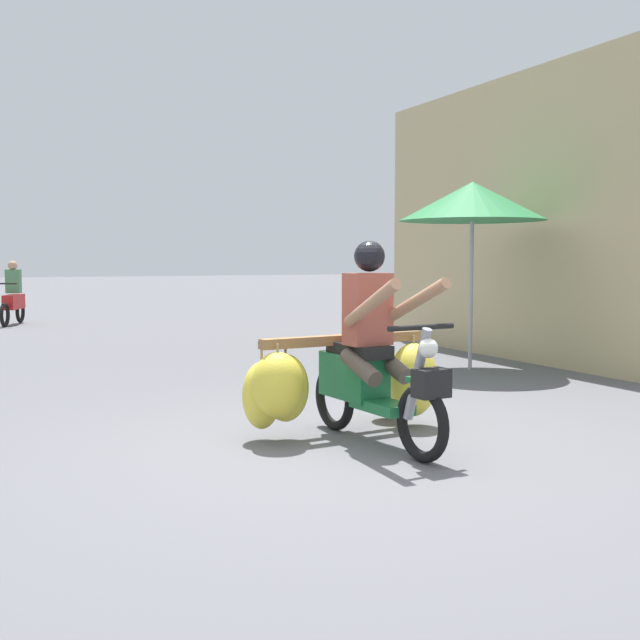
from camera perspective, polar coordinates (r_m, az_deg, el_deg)
ground_plane at (r=5.89m, az=2.12°, el=-9.63°), size 120.00×120.00×0.00m
motorbike_main_loaded at (r=6.24m, az=2.28°, el=-4.00°), size 1.85×1.82×1.58m
motorbike_distant_ahead_right at (r=18.23m, az=-21.68°, el=1.46°), size 0.73×1.55×1.40m
shopfront_building at (r=12.68m, az=20.07°, el=6.85°), size 3.67×6.26×4.03m
market_umbrella_near_shop at (r=10.20m, az=11.17°, el=8.57°), size 1.88×1.88×2.43m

